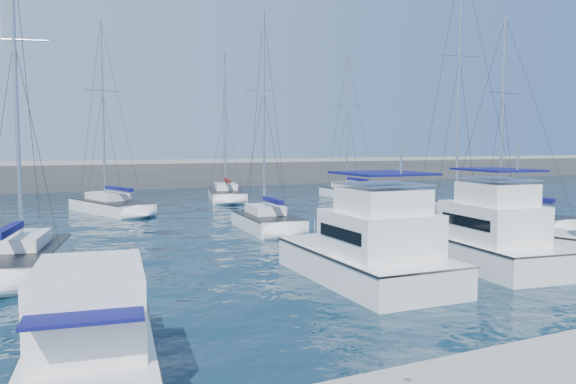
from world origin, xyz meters
name	(u,v)px	position (x,y,z in m)	size (l,w,h in m)	color
ground	(398,269)	(0.00, 0.00, 0.00)	(220.00, 220.00, 0.00)	black
breakwater	(146,179)	(0.00, 52.00, 1.05)	(160.00, 6.00, 4.45)	#424244
motor_yacht_port_outer	(92,344)	(-13.20, -6.69, 0.94)	(3.60, 7.43, 3.20)	white
motor_yacht_port_inner	(370,253)	(-2.39, -1.42, 1.13)	(4.35, 8.46, 4.69)	white
motor_yacht_stbd_inner	(482,239)	(3.82, -0.96, 1.13)	(4.49, 9.26, 4.69)	white
sailboat_mid_a	(18,259)	(-14.65, 6.43, 0.54)	(4.68, 8.12, 15.51)	white
sailboat_mid_c	(267,221)	(-0.59, 12.62, 0.53)	(3.59, 6.88, 13.90)	white
sailboat_mid_d	(464,221)	(10.42, 7.22, 0.54)	(4.48, 9.43, 17.49)	white
sailboat_mid_e	(509,219)	(14.06, 7.00, 0.51)	(3.55, 8.22, 13.84)	white
sailboat_back_a	(110,206)	(-8.07, 26.46, 0.52)	(5.63, 9.57, 15.36)	white
sailboat_back_b	(226,194)	(3.74, 32.56, 0.51)	(5.38, 9.61, 14.65)	white
sailboat_back_c	(350,193)	(15.46, 28.51, 0.52)	(3.63, 8.69, 14.84)	white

